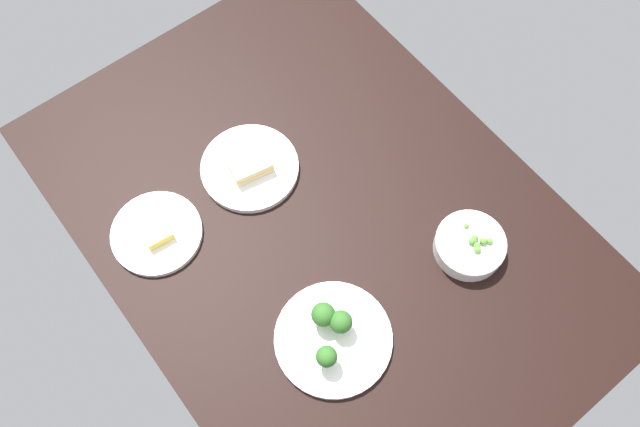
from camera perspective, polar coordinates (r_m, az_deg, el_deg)
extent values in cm
cube|color=black|center=(139.57, 0.00, -0.69)|extent=(123.91, 87.27, 4.00)
cylinder|color=white|center=(136.59, 12.89, -2.77)|extent=(14.27, 14.27, 3.82)
torus|color=white|center=(134.87, 13.06, -2.47)|extent=(14.50, 14.50, 0.80)
sphere|color=#599E38|center=(135.56, 12.66, -1.03)|extent=(1.03, 1.03, 1.03)
sphere|color=#599E38|center=(134.40, 13.27, -2.35)|extent=(1.26, 1.26, 1.26)
sphere|color=#599E38|center=(134.71, 14.06, -2.35)|extent=(1.49, 1.49, 1.49)
sphere|color=#599E38|center=(134.09, 13.54, -2.75)|extent=(1.37, 1.37, 1.37)
sphere|color=#599E38|center=(135.18, 14.60, -2.32)|extent=(1.27, 1.27, 1.27)
sphere|color=#599E38|center=(133.80, 13.58, -3.06)|extent=(1.41, 1.41, 1.41)
sphere|color=#599E38|center=(134.20, 13.12, -2.34)|extent=(1.48, 1.48, 1.48)
sphere|color=#599E38|center=(134.71, 13.36, -2.05)|extent=(1.33, 1.33, 1.33)
cylinder|color=white|center=(139.79, -14.06, -1.68)|extent=(18.96, 18.96, 1.27)
torus|color=#B7B7BC|center=(139.22, -14.12, -1.58)|extent=(17.19, 17.19, 0.50)
cube|color=#F2D14C|center=(138.14, -14.23, -1.38)|extent=(7.35, 6.45, 2.43)
cylinder|color=white|center=(128.57, 1.17, -10.88)|extent=(22.94, 22.94, 1.37)
torus|color=#B7B7BC|center=(127.91, 1.17, -10.80)|extent=(20.69, 20.69, 0.50)
cylinder|color=#9EBC72|center=(127.31, 1.79, -9.77)|extent=(1.56, 1.56, 2.37)
sphere|color=#2D6023|center=(124.55, 1.83, -9.43)|extent=(4.44, 4.44, 4.44)
cylinder|color=#9EBC72|center=(125.46, 0.56, -12.66)|extent=(1.42, 1.42, 2.90)
sphere|color=#2D6023|center=(122.55, 0.58, -12.37)|extent=(4.06, 4.06, 4.06)
cylinder|color=#9EBC72|center=(127.66, 0.28, -9.16)|extent=(1.64, 1.64, 2.30)
sphere|color=#2D6023|center=(124.86, 0.29, -8.80)|extent=(4.69, 4.69, 4.69)
cylinder|color=white|center=(143.06, -6.14, 3.99)|extent=(21.31, 21.31, 1.47)
torus|color=#B7B7BC|center=(142.41, -6.17, 4.13)|extent=(19.26, 19.26, 0.50)
cube|color=beige|center=(141.89, -6.20, 4.25)|extent=(8.92, 9.91, 1.20)
cube|color=#E5B24C|center=(141.02, -6.24, 4.44)|extent=(8.92, 9.91, 0.80)
cube|color=beige|center=(140.16, -6.28, 4.64)|extent=(8.92, 9.91, 1.20)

